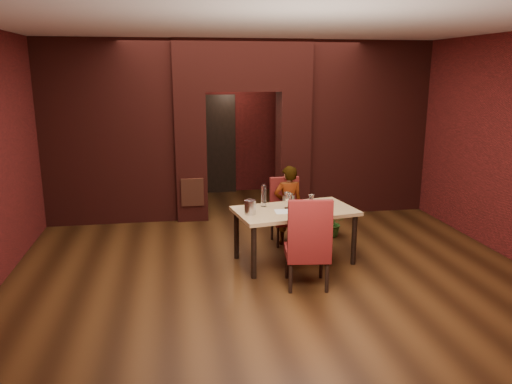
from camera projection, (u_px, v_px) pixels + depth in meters
floor at (262, 251)px, 7.54m from camera, size 8.00×8.00×0.00m
ceiling at (262, 30)px, 6.78m from camera, size 7.00×8.00×0.04m
wall_back at (230, 120)px, 10.99m from camera, size 7.00×0.04×3.20m
wall_front at (369, 234)px, 3.33m from camera, size 7.00×0.04×3.20m
wall_left at (2, 153)px, 6.59m from camera, size 0.04×8.00×3.20m
wall_right at (484, 141)px, 7.73m from camera, size 0.04×8.00×3.20m
pillar_left at (191, 156)px, 9.03m from camera, size 0.55×0.55×2.30m
pillar_right at (293, 154)px, 9.34m from camera, size 0.55×0.55×2.30m
lintel at (242, 65)px, 8.80m from camera, size 2.45×0.55×0.90m
wing_wall_left at (108, 133)px, 8.69m from camera, size 2.28×0.35×3.20m
wing_wall_right at (366, 128)px, 9.46m from camera, size 2.28×0.35×3.20m
vent_panel at (192, 192)px, 8.89m from camera, size 0.40×0.03×0.50m
rear_door at (212, 146)px, 11.00m from camera, size 0.90×0.08×2.10m
rear_door_frame at (212, 146)px, 10.96m from camera, size 1.02×0.04×2.22m
dining_table at (294, 235)px, 7.07m from camera, size 1.78×1.19×0.77m
chair_far at (287, 212)px, 7.81m from camera, size 0.48×0.48×1.03m
chair_near at (307, 241)px, 6.22m from camera, size 0.60×0.60×1.18m
person_seated at (288, 205)px, 7.74m from camera, size 0.47×0.33×1.25m
wine_glass_a at (287, 200)px, 7.00m from camera, size 0.09×0.09×0.23m
wine_glass_b at (290, 201)px, 7.02m from camera, size 0.08×0.08×0.21m
wine_glass_c at (311, 202)px, 7.00m from camera, size 0.08×0.08×0.20m
tasting_sheet at (287, 211)px, 6.86m from camera, size 0.33×0.25×0.00m
wine_bucket at (250, 207)px, 6.72m from camera, size 0.16×0.16×0.19m
water_bottle at (264, 195)px, 7.09m from camera, size 0.08×0.08×0.33m
potted_plant at (333, 222)px, 8.20m from camera, size 0.47×0.42×0.47m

